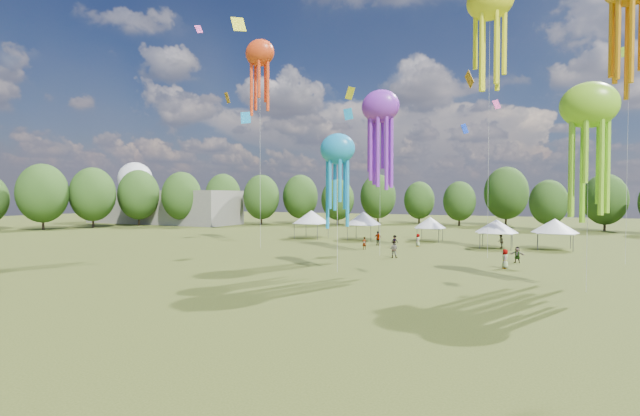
% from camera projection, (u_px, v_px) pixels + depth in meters
% --- Properties ---
extents(spectator_near, '(0.91, 0.72, 1.87)m').
position_uv_depth(spectator_near, '(394.00, 249.00, 48.18)').
color(spectator_near, gray).
rests_on(spectator_near, ground).
extents(spectators_far, '(19.05, 17.86, 1.92)m').
position_uv_depth(spectators_far, '(444.00, 245.00, 53.16)').
color(spectators_far, gray).
rests_on(spectators_far, ground).
extents(festival_tents, '(39.87, 10.29, 4.46)m').
position_uv_depth(festival_tents, '(414.00, 221.00, 63.69)').
color(festival_tents, '#47474C').
rests_on(festival_tents, ground).
extents(show_kites, '(44.40, 19.69, 29.80)m').
position_uv_depth(show_kites, '(465.00, 64.00, 45.40)').
color(show_kites, purple).
rests_on(show_kites, ground).
extents(treeline, '(201.57, 95.24, 13.43)m').
position_uv_depth(treeline, '(435.00, 197.00, 70.98)').
color(treeline, '#38281C').
rests_on(treeline, ground).
extents(hangar, '(40.00, 12.00, 8.00)m').
position_uv_depth(hangar, '(163.00, 207.00, 108.99)').
color(hangar, gray).
rests_on(hangar, ground).
extents(radome, '(9.00, 9.00, 16.00)m').
position_uv_depth(radome, '(135.00, 184.00, 121.14)').
color(radome, white).
rests_on(radome, ground).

